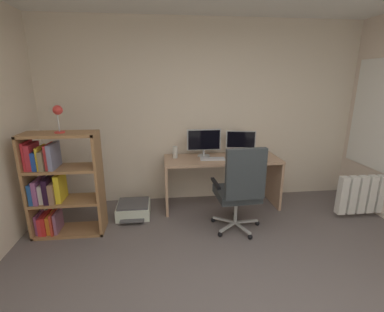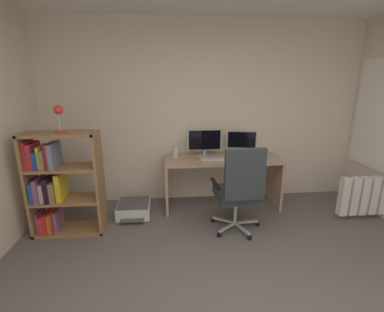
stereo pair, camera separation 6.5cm
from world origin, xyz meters
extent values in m
cube|color=beige|center=(0.00, 2.64, 1.32)|extent=(4.65, 0.10, 2.64)
cube|color=tan|center=(0.22, 2.25, 0.72)|extent=(1.64, 0.59, 0.04)
cube|color=tan|center=(-0.58, 2.25, 0.35)|extent=(0.04, 0.57, 0.70)
cube|color=tan|center=(1.02, 2.25, 0.35)|extent=(0.04, 0.57, 0.70)
cylinder|color=#B2B5B7|center=(-0.02, 2.38, 0.74)|extent=(0.18, 0.18, 0.01)
cylinder|color=#B2B5B7|center=(-0.02, 2.38, 0.79)|extent=(0.03, 0.03, 0.09)
cube|color=#B7BABC|center=(-0.02, 2.38, 0.98)|extent=(0.49, 0.04, 0.30)
cube|color=black|center=(-0.02, 2.36, 0.98)|extent=(0.46, 0.01, 0.28)
cylinder|color=#B2B5B7|center=(0.53, 2.38, 0.74)|extent=(0.18, 0.18, 0.01)
cylinder|color=#B2B5B7|center=(0.53, 2.38, 0.80)|extent=(0.03, 0.03, 0.11)
cube|color=#B7BABC|center=(0.53, 2.38, 0.97)|extent=(0.43, 0.12, 0.25)
cube|color=black|center=(0.52, 2.36, 0.97)|extent=(0.39, 0.08, 0.23)
cube|color=silver|center=(0.07, 2.19, 0.74)|extent=(0.35, 0.15, 0.02)
cube|color=black|center=(0.32, 2.22, 0.75)|extent=(0.07, 0.10, 0.03)
cylinder|color=silver|center=(-0.44, 2.33, 0.82)|extent=(0.07, 0.07, 0.17)
cube|color=#B7BABC|center=(0.42, 1.61, 0.07)|extent=(0.30, 0.05, 0.02)
sphere|color=black|center=(0.57, 1.62, 0.03)|extent=(0.06, 0.06, 0.06)
cube|color=#B7BABC|center=(0.31, 1.74, 0.07)|extent=(0.11, 0.30, 0.02)
sphere|color=black|center=(0.34, 1.89, 0.03)|extent=(0.06, 0.06, 0.06)
cube|color=#B7BABC|center=(0.14, 1.68, 0.07)|extent=(0.27, 0.19, 0.02)
sphere|color=black|center=(0.02, 1.76, 0.03)|extent=(0.06, 0.06, 0.06)
cube|color=#B7BABC|center=(0.15, 1.51, 0.07)|extent=(0.25, 0.21, 0.02)
sphere|color=black|center=(0.03, 1.41, 0.03)|extent=(0.06, 0.06, 0.06)
cube|color=#B7BABC|center=(0.32, 1.46, 0.07)|extent=(0.14, 0.29, 0.02)
sphere|color=black|center=(0.37, 1.32, 0.03)|extent=(0.06, 0.06, 0.06)
cylinder|color=#B7BABC|center=(0.27, 1.60, 0.24)|extent=(0.04, 0.04, 0.35)
cube|color=#30363B|center=(0.27, 1.60, 0.47)|extent=(0.52, 0.50, 0.10)
cube|color=#30363B|center=(0.28, 1.33, 0.81)|extent=(0.46, 0.09, 0.58)
cube|color=black|center=(0.00, 1.59, 0.62)|extent=(0.06, 0.33, 0.03)
cube|color=black|center=(0.53, 1.61, 0.62)|extent=(0.06, 0.33, 0.03)
cube|color=#9C6E44|center=(-2.16, 1.74, 0.62)|extent=(0.03, 0.35, 1.24)
cube|color=#9C6E44|center=(-1.37, 1.74, 0.62)|extent=(0.03, 0.35, 1.24)
cube|color=#9C6E44|center=(-1.77, 1.74, 1.22)|extent=(0.82, 0.35, 0.03)
cube|color=#9C6E44|center=(-1.77, 1.74, 0.02)|extent=(0.82, 0.35, 0.03)
cube|color=#9C6E44|center=(-1.77, 1.74, 0.42)|extent=(0.76, 0.35, 0.03)
cube|color=#9C6E44|center=(-1.77, 1.74, 0.82)|extent=(0.76, 0.35, 0.03)
cube|color=#904576|center=(-2.12, 1.74, 0.15)|extent=(0.03, 0.24, 0.24)
cube|color=red|center=(-2.08, 1.73, 0.14)|extent=(0.04, 0.26, 0.21)
cube|color=red|center=(-2.03, 1.73, 0.15)|extent=(0.04, 0.28, 0.23)
cube|color=orange|center=(-1.98, 1.74, 0.14)|extent=(0.05, 0.25, 0.22)
cube|color=#BE3626|center=(-1.94, 1.73, 0.16)|extent=(0.02, 0.29, 0.26)
cube|color=#8E5A78|center=(-1.91, 1.73, 0.16)|extent=(0.03, 0.25, 0.25)
cube|color=#23529C|center=(-2.11, 1.74, 0.56)|extent=(0.05, 0.32, 0.24)
cube|color=#8F4E84|center=(-2.06, 1.73, 0.57)|extent=(0.05, 0.32, 0.28)
cube|color=silver|center=(-2.01, 1.74, 0.54)|extent=(0.06, 0.28, 0.22)
cube|color=black|center=(-1.95, 1.73, 0.58)|extent=(0.06, 0.31, 0.29)
cube|color=#906A52|center=(-1.89, 1.73, 0.55)|extent=(0.05, 0.32, 0.24)
cube|color=yellow|center=(-1.82, 1.74, 0.60)|extent=(0.06, 0.26, 0.33)
cube|color=red|center=(-2.12, 1.73, 0.99)|extent=(0.03, 0.25, 0.31)
cube|color=#BE2B38|center=(-2.08, 1.74, 0.98)|extent=(0.06, 0.27, 0.29)
cube|color=#1E3F9A|center=(-2.02, 1.73, 0.94)|extent=(0.05, 0.27, 0.21)
cube|color=gold|center=(-1.98, 1.73, 0.97)|extent=(0.03, 0.25, 0.26)
cube|color=#807255|center=(-1.94, 1.73, 0.95)|extent=(0.05, 0.31, 0.22)
cube|color=#D1363B|center=(-1.89, 1.74, 0.98)|extent=(0.04, 0.26, 0.28)
cube|color=gray|center=(-1.85, 1.73, 0.98)|extent=(0.05, 0.30, 0.29)
cylinder|color=red|center=(-1.75, 1.74, 1.25)|extent=(0.11, 0.11, 0.02)
cylinder|color=silver|center=(-1.75, 1.74, 1.36)|extent=(0.01, 0.01, 0.21)
sphere|color=red|center=(-1.74, 1.74, 1.49)|extent=(0.10, 0.10, 0.10)
cube|color=silver|center=(-1.04, 2.07, 0.08)|extent=(0.44, 0.41, 0.17)
cube|color=#4C4C51|center=(-1.04, 2.07, 0.18)|extent=(0.41, 0.38, 0.02)
cube|color=#4C4C51|center=(-1.04, 1.82, 0.05)|extent=(0.31, 0.10, 0.01)
cube|color=white|center=(1.75, 1.70, 0.32)|extent=(0.10, 0.10, 0.52)
cube|color=white|center=(1.88, 1.70, 0.32)|extent=(0.10, 0.10, 0.52)
cube|color=white|center=(2.02, 1.70, 0.32)|extent=(0.10, 0.10, 0.52)
cube|color=white|center=(2.16, 1.70, 0.32)|extent=(0.10, 0.10, 0.52)
cube|color=white|center=(2.30, 1.70, 0.32)|extent=(0.10, 0.10, 0.52)
camera|label=1|loc=(-0.62, -1.39, 1.81)|focal=25.32mm
camera|label=2|loc=(-0.56, -1.39, 1.81)|focal=25.32mm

